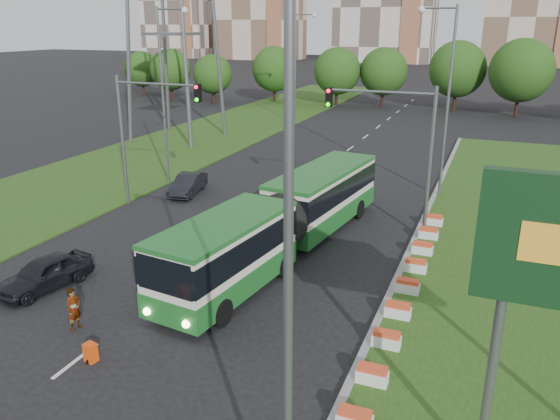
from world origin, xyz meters
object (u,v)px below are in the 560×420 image
at_px(traffic_mast_left, 143,121).
at_px(shopping_trolley, 91,353).
at_px(articulated_bus, 283,219).
at_px(car_left_far, 188,184).
at_px(pedestrian, 74,309).
at_px(car_left_near, 44,273).
at_px(traffic_mast_median, 400,137).

relative_size(traffic_mast_left, shopping_trolley, 11.79).
xyz_separation_m(articulated_bus, car_left_far, (-9.62, 6.90, -1.11)).
xyz_separation_m(traffic_mast_left, articulated_bus, (10.53, -3.72, -3.56)).
bearing_deg(pedestrian, shopping_trolley, -122.14).
relative_size(traffic_mast_left, car_left_near, 1.90).
bearing_deg(pedestrian, traffic_mast_median, -27.67).
distance_m(articulated_bus, shopping_trolley, 11.50).
relative_size(car_left_far, shopping_trolley, 6.04).
xyz_separation_m(articulated_bus, pedestrian, (-4.59, -9.62, -0.95)).
distance_m(traffic_mast_median, shopping_trolley, 18.11).
distance_m(articulated_bus, car_left_near, 11.09).
xyz_separation_m(traffic_mast_left, shopping_trolley, (7.90, -14.82, -5.01)).
relative_size(car_left_near, pedestrian, 2.51).
relative_size(traffic_mast_median, car_left_near, 1.90).
distance_m(traffic_mast_median, articulated_bus, 7.50).
bearing_deg(pedestrian, articulated_bus, -20.45).
distance_m(car_left_near, shopping_trolley, 6.58).
bearing_deg(car_left_near, traffic_mast_median, 55.14).
height_order(articulated_bus, car_left_far, articulated_bus).
distance_m(traffic_mast_left, car_left_near, 12.35).
height_order(articulated_bus, pedestrian, articulated_bus).
xyz_separation_m(traffic_mast_median, articulated_bus, (-4.62, -4.72, -3.56)).
xyz_separation_m(traffic_mast_median, pedestrian, (-9.21, -14.33, -4.51)).
distance_m(car_left_far, shopping_trolley, 19.31).
bearing_deg(traffic_mast_median, car_left_near, -136.27).
bearing_deg(articulated_bus, traffic_mast_left, 168.01).
relative_size(articulated_bus, car_left_near, 4.22).
xyz_separation_m(car_left_near, car_left_far, (-1.50, 14.37, -0.04)).
bearing_deg(pedestrian, car_left_near, 63.77).
distance_m(pedestrian, shopping_trolley, 2.50).
relative_size(traffic_mast_median, pedestrian, 4.76).
xyz_separation_m(car_left_far, shopping_trolley, (6.98, -18.00, -0.34)).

